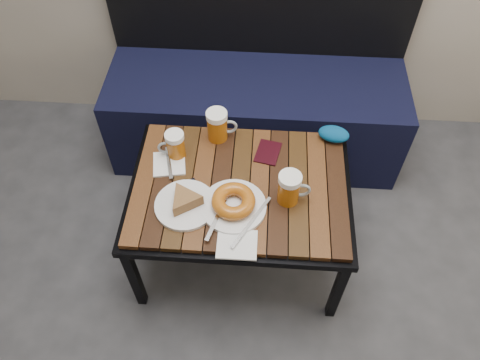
# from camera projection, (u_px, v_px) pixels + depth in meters

# --- Properties ---
(bench) EXTENTS (1.40, 0.50, 0.95)m
(bench) POSITION_uv_depth(u_px,v_px,m) (256.00, 105.00, 2.31)
(bench) COLOR black
(bench) RESTS_ON ground
(cafe_table) EXTENTS (0.84, 0.62, 0.47)m
(cafe_table) POSITION_uv_depth(u_px,v_px,m) (240.00, 192.00, 1.79)
(cafe_table) COLOR black
(cafe_table) RESTS_ON ground
(beer_mug_left) EXTENTS (0.11, 0.08, 0.12)m
(beer_mug_left) POSITION_uv_depth(u_px,v_px,m) (175.00, 145.00, 1.80)
(beer_mug_left) COLOR #A5540D
(beer_mug_left) RESTS_ON cafe_table
(beer_mug_centre) EXTENTS (0.13, 0.09, 0.14)m
(beer_mug_centre) POSITION_uv_depth(u_px,v_px,m) (218.00, 125.00, 1.85)
(beer_mug_centre) COLOR #A5540D
(beer_mug_centre) RESTS_ON cafe_table
(beer_mug_right) EXTENTS (0.12, 0.08, 0.13)m
(beer_mug_right) POSITION_uv_depth(u_px,v_px,m) (290.00, 188.00, 1.66)
(beer_mug_right) COLOR #A5540D
(beer_mug_right) RESTS_ON cafe_table
(plate_pie) EXTENTS (0.22, 0.22, 0.06)m
(plate_pie) POSITION_uv_depth(u_px,v_px,m) (185.00, 202.00, 1.67)
(plate_pie) COLOR white
(plate_pie) RESTS_ON cafe_table
(plate_bagel) EXTENTS (0.25, 0.30, 0.07)m
(plate_bagel) POSITION_uv_depth(u_px,v_px,m) (233.00, 203.00, 1.67)
(plate_bagel) COLOR white
(plate_bagel) RESTS_ON cafe_table
(napkin_left) EXTENTS (0.14, 0.16, 0.01)m
(napkin_left) POSITION_uv_depth(u_px,v_px,m) (169.00, 164.00, 1.81)
(napkin_left) COLOR white
(napkin_left) RESTS_ON cafe_table
(napkin_right) EXTENTS (0.14, 0.12, 0.01)m
(napkin_right) POSITION_uv_depth(u_px,v_px,m) (237.00, 244.00, 1.59)
(napkin_right) COLOR white
(napkin_right) RESTS_ON cafe_table
(passport_navy) EXTENTS (0.14, 0.13, 0.01)m
(passport_navy) POSITION_uv_depth(u_px,v_px,m) (184.00, 192.00, 1.73)
(passport_navy) COLOR black
(passport_navy) RESTS_ON cafe_table
(passport_burgundy) EXTENTS (0.11, 0.14, 0.01)m
(passport_burgundy) POSITION_uv_depth(u_px,v_px,m) (268.00, 152.00, 1.85)
(passport_burgundy) COLOR black
(passport_burgundy) RESTS_ON cafe_table
(knit_pouch) EXTENTS (0.14, 0.10, 0.05)m
(knit_pouch) POSITION_uv_depth(u_px,v_px,m) (334.00, 134.00, 1.88)
(knit_pouch) COLOR navy
(knit_pouch) RESTS_ON cafe_table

